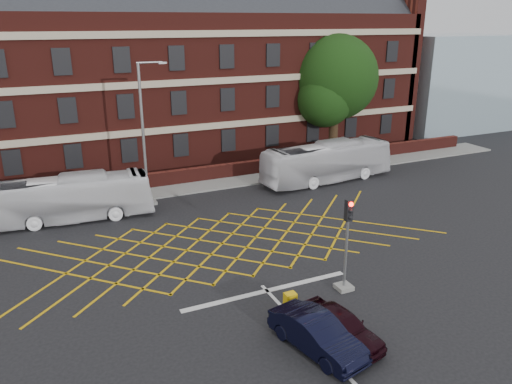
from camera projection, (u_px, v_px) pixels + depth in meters
name	position (u px, v px, depth m)	size (l,w,h in m)	color
ground	(237.00, 259.00, 25.27)	(120.00, 120.00, 0.00)	black
victorian_building	(136.00, 66.00, 41.67)	(51.00, 12.17, 20.40)	#501914
boundary_wall	(167.00, 179.00, 36.24)	(56.00, 0.50, 1.10)	#4F1915
far_pavement	(171.00, 189.00, 35.54)	(60.00, 3.00, 0.12)	slate
glass_block	(446.00, 82.00, 55.18)	(14.00, 10.00, 10.00)	#99B2BF
box_junction_hatching	(222.00, 244.00, 26.98)	(11.50, 0.12, 0.02)	#CC990C
stop_line	(267.00, 291.00, 22.26)	(8.00, 0.30, 0.02)	silver
centre_line	(352.00, 381.00, 16.69)	(0.15, 14.00, 0.02)	silver
bus_left	(68.00, 199.00, 29.74)	(2.31, 9.89, 2.75)	white
bus_right	(327.00, 162.00, 37.08)	(2.45, 10.49, 2.92)	silver
car_navy	(317.00, 334.00, 18.09)	(1.41, 4.05, 1.33)	black
car_maroon	(340.00, 326.00, 18.62)	(1.50, 3.72, 1.27)	black
deciduous_tree	(335.00, 84.00, 43.38)	(7.62, 7.38, 10.45)	black
traffic_light_near	(346.00, 254.00, 21.85)	(0.70, 0.70, 4.27)	slate
street_lamp	(146.00, 157.00, 31.90)	(2.25, 1.00, 9.09)	slate
utility_cabinet	(290.00, 303.00, 20.53)	(0.48, 0.38, 0.87)	#E6B40D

